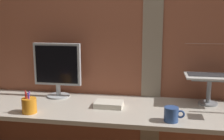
% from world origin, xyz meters
% --- Properties ---
extents(brick_wall_back, '(3.49, 0.16, 2.36)m').
position_xyz_m(brick_wall_back, '(0.00, 0.36, 1.18)').
color(brick_wall_back, '#9E563D').
rests_on(brick_wall_back, ground_plane).
extents(desk, '(2.34, 0.61, 0.73)m').
position_xyz_m(desk, '(-0.15, -0.00, 0.66)').
color(desk, beige).
rests_on(desk, ground_plane).
extents(monitor, '(0.38, 0.18, 0.43)m').
position_xyz_m(monitor, '(-0.60, 0.18, 0.97)').
color(monitor, '#ADB2B7').
rests_on(monitor, desk).
extents(laptop_stand, '(0.28, 0.22, 0.20)m').
position_xyz_m(laptop_stand, '(0.56, 0.18, 0.86)').
color(laptop_stand, gray).
rests_on(laptop_stand, desk).
extents(laptop, '(0.35, 0.31, 0.23)m').
position_xyz_m(laptop, '(0.56, 0.25, 0.99)').
color(laptop, silver).
rests_on(laptop, laptop_stand).
extents(pen_cup, '(0.10, 0.10, 0.16)m').
position_xyz_m(pen_cup, '(-0.66, -0.21, 0.78)').
color(pen_cup, orange).
rests_on(pen_cup, desk).
extents(coffee_mug, '(0.13, 0.09, 0.09)m').
position_xyz_m(coffee_mug, '(0.28, -0.21, 0.77)').
color(coffee_mug, '#2D4C8C').
rests_on(coffee_mug, desk).
extents(paper_clutter_stack, '(0.20, 0.14, 0.04)m').
position_xyz_m(paper_clutter_stack, '(-0.15, -0.00, 0.74)').
color(paper_clutter_stack, silver).
rests_on(paper_clutter_stack, desk).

